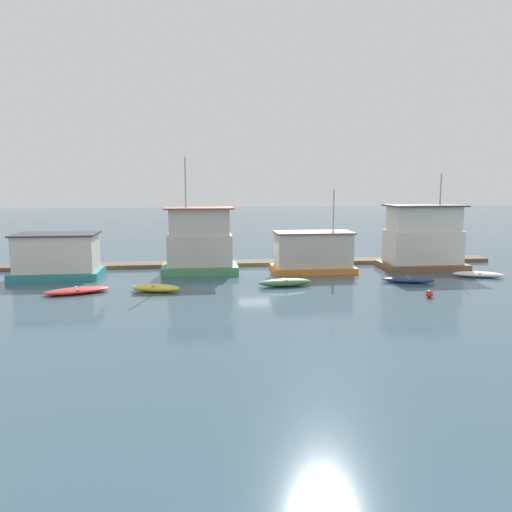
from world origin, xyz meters
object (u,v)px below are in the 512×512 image
dinghy_white (478,274)px  mooring_post_far_right (394,255)px  houseboat_brown (423,239)px  mooring_post_near_left (435,254)px  dinghy_yellow (156,288)px  buoy_red (429,294)px  dinghy_red (77,290)px  dinghy_navy (408,280)px  dinghy_green (285,282)px  houseboat_green (200,244)px  houseboat_orange (313,252)px  houseboat_teal (57,256)px

dinghy_white → mooring_post_far_right: 7.50m
houseboat_brown → mooring_post_near_left: bearing=45.5°
dinghy_yellow → dinghy_white: 23.68m
buoy_red → mooring_post_far_right: bearing=77.6°
dinghy_red → dinghy_navy: bearing=1.8°
dinghy_green → mooring_post_far_right: size_ratio=2.30×
dinghy_navy → dinghy_white: 6.23m
houseboat_brown → dinghy_red: 26.79m
houseboat_brown → dinghy_yellow: houseboat_brown is taller
dinghy_navy → dinghy_red: bearing=-178.2°
houseboat_green → dinghy_yellow: bearing=-114.1°
dinghy_green → dinghy_navy: size_ratio=1.00×
dinghy_yellow → mooring_post_far_right: size_ratio=2.13×
dinghy_navy → dinghy_white: (6.08, 1.39, 0.00)m
dinghy_navy → houseboat_green: bearing=158.8°
dinghy_white → mooring_post_far_right: bearing=122.4°
houseboat_orange → mooring_post_near_left: 11.73m
houseboat_teal → houseboat_orange: (19.43, 0.04, -0.04)m
dinghy_red → dinghy_yellow: 4.97m
houseboat_orange → buoy_red: bearing=-62.1°
houseboat_teal → mooring_post_near_left: 30.97m
dinghy_green → houseboat_teal: bearing=162.0°
dinghy_yellow → mooring_post_far_right: (19.57, 8.55, 0.56)m
houseboat_orange → dinghy_red: bearing=-160.8°
houseboat_green → buoy_red: (13.99, -10.11, -2.06)m
mooring_post_near_left → dinghy_white: bearing=-87.0°
houseboat_green → mooring_post_near_left: 20.48m
mooring_post_near_left → dinghy_navy: bearing=-126.7°
houseboat_green → mooring_post_far_right: (16.66, 2.05, -1.48)m
houseboat_teal → mooring_post_far_right: houseboat_teal is taller
dinghy_yellow → dinghy_navy: (17.50, 0.85, -0.05)m
mooring_post_far_right → mooring_post_near_left: (3.67, 0.00, 0.01)m
houseboat_brown → mooring_post_near_left: 3.54m
houseboat_orange → dinghy_navy: (5.68, -5.15, -1.33)m
dinghy_white → dinghy_green: bearing=-174.0°
dinghy_yellow → buoy_red: dinghy_yellow is taller
houseboat_green → houseboat_brown: (18.10, -0.21, 0.11)m
houseboat_green → houseboat_orange: bearing=-3.2°
houseboat_teal → dinghy_white: 31.44m
houseboat_green → mooring_post_near_left: size_ratio=5.44×
houseboat_orange → houseboat_teal: bearing=-179.9°
houseboat_brown → dinghy_green: (-12.39, -5.62, -2.13)m
houseboat_green → buoy_red: houseboat_green is taller
houseboat_brown → dinghy_green: size_ratio=2.06×
houseboat_teal → dinghy_red: houseboat_teal is taller
houseboat_teal → dinghy_white: (31.19, -3.72, -1.37)m
houseboat_brown → dinghy_yellow: (-21.01, -6.30, -2.14)m
dinghy_yellow → mooring_post_near_left: (23.24, 8.55, 0.57)m
houseboat_green → houseboat_teal: bearing=-177.0°
houseboat_green → mooring_post_far_right: houseboat_green is taller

